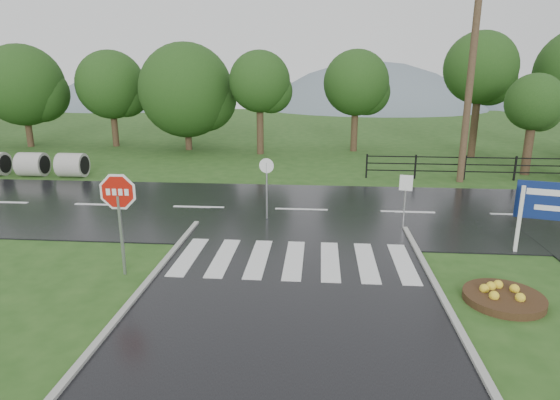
{
  "coord_description": "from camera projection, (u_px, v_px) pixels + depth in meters",
  "views": [
    {
      "loc": [
        0.63,
        -7.13,
        5.12
      ],
      "look_at": [
        -0.48,
        6.0,
        1.5
      ],
      "focal_mm": 30.0,
      "sensor_mm": 36.0,
      "label": 1
    }
  ],
  "objects": [
    {
      "name": "ground",
      "position": [
        278.0,
        372.0,
        8.26
      ],
      "size": [
        120.0,
        120.0,
        0.0
      ],
      "primitive_type": "plane",
      "color": "#264C19",
      "rests_on": "ground"
    },
    {
      "name": "main_road",
      "position": [
        301.0,
        210.0,
        17.87
      ],
      "size": [
        90.0,
        8.0,
        0.04
      ],
      "primitive_type": "cube",
      "color": "black",
      "rests_on": "ground"
    },
    {
      "name": "crosswalk",
      "position": [
        294.0,
        259.0,
        13.05
      ],
      "size": [
        6.5,
        2.8,
        0.02
      ],
      "color": "silver",
      "rests_on": "ground"
    },
    {
      "name": "fence_west",
      "position": [
        465.0,
        165.0,
        22.81
      ],
      "size": [
        9.58,
        0.08,
        1.2
      ],
      "color": "black",
      "rests_on": "ground"
    },
    {
      "name": "hills",
      "position": [
        336.0,
        206.0,
        74.55
      ],
      "size": [
        102.0,
        48.0,
        48.0
      ],
      "color": "slate",
      "rests_on": "ground"
    },
    {
      "name": "treeline",
      "position": [
        325.0,
        151.0,
        31.24
      ],
      "size": [
        83.2,
        5.2,
        10.0
      ],
      "color": "#193B12",
      "rests_on": "ground"
    },
    {
      "name": "culvert_pipes",
      "position": [
        32.0,
        164.0,
        23.64
      ],
      "size": [
        5.5,
        1.2,
        1.2
      ],
      "color": "#9E9B93",
      "rests_on": "ground"
    },
    {
      "name": "stop_sign",
      "position": [
        118.0,
        201.0,
        11.73
      ],
      "size": [
        1.27,
        0.06,
        2.86
      ],
      "color": "#939399",
      "rests_on": "ground"
    },
    {
      "name": "flower_bed",
      "position": [
        504.0,
        296.0,
        10.74
      ],
      "size": [
        1.8,
        1.8,
        0.36
      ],
      "color": "#332111",
      "rests_on": "ground"
    },
    {
      "name": "reg_sign_small",
      "position": [
        405.0,
        191.0,
        15.25
      ],
      "size": [
        0.42,
        0.11,
        1.9
      ],
      "color": "#939399",
      "rests_on": "ground"
    },
    {
      "name": "reg_sign_round",
      "position": [
        267.0,
        181.0,
        16.38
      ],
      "size": [
        0.52,
        0.1,
        2.23
      ],
      "color": "#939399",
      "rests_on": "ground"
    },
    {
      "name": "utility_pole_east",
      "position": [
        471.0,
        77.0,
        21.26
      ],
      "size": [
        1.67,
        0.59,
        9.61
      ],
      "color": "#473523",
      "rests_on": "ground"
    },
    {
      "name": "entrance_tree_left",
      "position": [
        534.0,
        103.0,
        23.2
      ],
      "size": [
        2.8,
        2.8,
        5.09
      ],
      "color": "#3D2B1C",
      "rests_on": "ground"
    }
  ]
}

